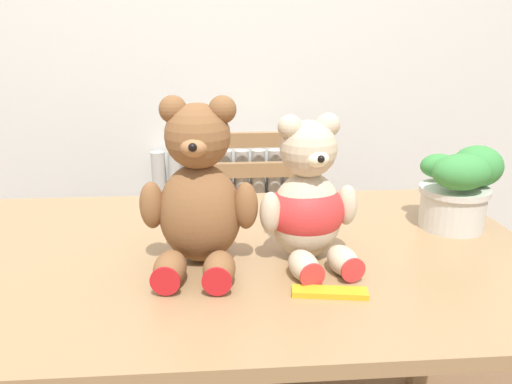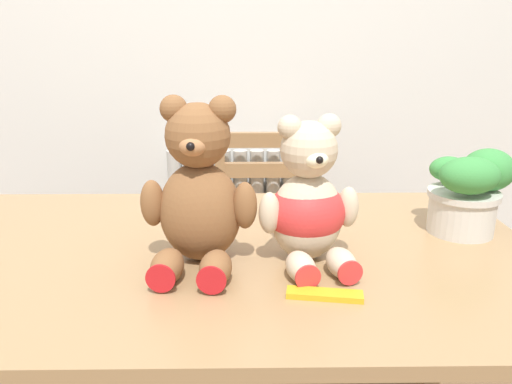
% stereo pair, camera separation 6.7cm
% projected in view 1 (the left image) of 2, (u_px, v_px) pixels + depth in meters
% --- Properties ---
extents(wall_back, '(8.00, 0.04, 2.60)m').
position_uv_depth(wall_back, '(218.00, 18.00, 2.03)').
color(wall_back, silver).
rests_on(wall_back, ground_plane).
extents(radiator, '(0.64, 0.10, 0.76)m').
position_uv_depth(radiator, '(227.00, 241.00, 2.25)').
color(radiator, beige).
rests_on(radiator, ground_plane).
extents(dining_table, '(1.51, 0.89, 0.74)m').
position_uv_depth(dining_table, '(226.00, 284.00, 1.22)').
color(dining_table, '#9E7A51').
rests_on(dining_table, ground_plane).
extents(wooden_chair_behind, '(0.40, 0.39, 0.90)m').
position_uv_depth(wooden_chair_behind, '(252.00, 237.00, 2.00)').
color(wooden_chair_behind, '#997047').
rests_on(wooden_chair_behind, ground_plane).
extents(teddy_bear_left, '(0.26, 0.27, 0.37)m').
position_uv_depth(teddy_bear_left, '(199.00, 195.00, 1.09)').
color(teddy_bear_left, brown).
rests_on(teddy_bear_left, dining_table).
extents(teddy_bear_right, '(0.24, 0.26, 0.33)m').
position_uv_depth(teddy_bear_right, '(308.00, 203.00, 1.12)').
color(teddy_bear_right, beige).
rests_on(teddy_bear_right, dining_table).
extents(potted_plant, '(0.21, 0.20, 0.22)m').
position_uv_depth(potted_plant, '(459.00, 187.00, 1.30)').
color(potted_plant, beige).
rests_on(potted_plant, dining_table).
extents(chocolate_bar, '(0.15, 0.06, 0.01)m').
position_uv_depth(chocolate_bar, '(330.00, 292.00, 0.99)').
color(chocolate_bar, gold).
rests_on(chocolate_bar, dining_table).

